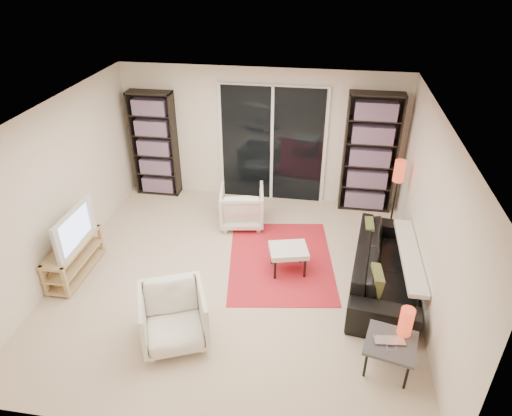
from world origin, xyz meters
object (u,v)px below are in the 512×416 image
(armchair_back, at_px, (242,206))
(ottoman, at_px, (288,251))
(tv_stand, at_px, (74,258))
(armchair_front, at_px, (173,317))
(side_table, at_px, (391,345))
(bookshelf_left, at_px, (155,144))
(sofa, at_px, (387,267))
(floor_lamp, at_px, (398,179))
(bookshelf_right, at_px, (370,154))

(armchair_back, height_order, ottoman, armchair_back)
(tv_stand, relative_size, armchair_back, 1.55)
(armchair_front, xyz_separation_m, side_table, (2.49, -0.04, 0.01))
(side_table, bearing_deg, bookshelf_left, 137.26)
(armchair_back, distance_m, ottoman, 1.48)
(bookshelf_left, distance_m, side_table, 5.42)
(tv_stand, height_order, sofa, sofa)
(side_table, height_order, floor_lamp, floor_lamp)
(bookshelf_left, xyz_separation_m, armchair_front, (1.46, -3.61, -0.62))
(bookshelf_left, height_order, side_table, bookshelf_left)
(sofa, distance_m, side_table, 1.46)
(sofa, bearing_deg, bookshelf_left, 68.69)
(bookshelf_left, xyz_separation_m, sofa, (4.04, -2.20, -0.65))
(ottoman, relative_size, side_table, 0.96)
(armchair_back, relative_size, floor_lamp, 0.57)
(armchair_back, height_order, floor_lamp, floor_lamp)
(floor_lamp, bearing_deg, armchair_back, -176.75)
(bookshelf_right, height_order, armchair_front, bookshelf_right)
(bookshelf_left, xyz_separation_m, ottoman, (2.68, -2.07, -0.63))
(bookshelf_right, bearing_deg, ottoman, -119.57)
(tv_stand, xyz_separation_m, armchair_front, (1.81, -1.01, 0.09))
(armchair_back, xyz_separation_m, side_table, (2.17, -2.77, 0.03))
(armchair_front, distance_m, floor_lamp, 4.04)
(bookshelf_right, xyz_separation_m, side_table, (0.10, -3.65, -0.69))
(sofa, relative_size, armchair_front, 2.85)
(bookshelf_right, xyz_separation_m, tv_stand, (-4.19, -2.60, -0.79))
(side_table, bearing_deg, armchair_front, 179.00)
(tv_stand, bearing_deg, floor_lamp, 22.00)
(floor_lamp, bearing_deg, armchair_front, -134.19)
(bookshelf_right, distance_m, armchair_back, 2.36)
(armchair_back, relative_size, armchair_front, 0.95)
(armchair_front, bearing_deg, floor_lamp, 23.08)
(armchair_front, bearing_deg, ottoman, 29.08)
(armchair_back, bearing_deg, bookshelf_left, -35.77)
(armchair_back, bearing_deg, armchair_front, 74.06)
(bookshelf_left, distance_m, sofa, 4.65)
(bookshelf_right, xyz_separation_m, ottoman, (-1.17, -2.07, -0.71))
(sofa, distance_m, armchair_front, 2.94)
(armchair_front, height_order, ottoman, armchair_front)
(sofa, distance_m, ottoman, 1.37)
(sofa, relative_size, side_table, 3.41)
(bookshelf_left, xyz_separation_m, side_table, (3.95, -3.65, -0.61))
(armchair_back, bearing_deg, bookshelf_right, -166.18)
(tv_stand, bearing_deg, ottoman, 10.00)
(bookshelf_right, distance_m, sofa, 2.32)
(tv_stand, xyz_separation_m, side_table, (4.30, -1.05, 0.10))
(armchair_front, bearing_deg, bookshelf_right, 33.80)
(bookshelf_left, height_order, armchair_front, bookshelf_left)
(sofa, xyz_separation_m, armchair_back, (-2.26, 1.31, 0.01))
(side_table, xyz_separation_m, floor_lamp, (0.29, 2.91, 0.61))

